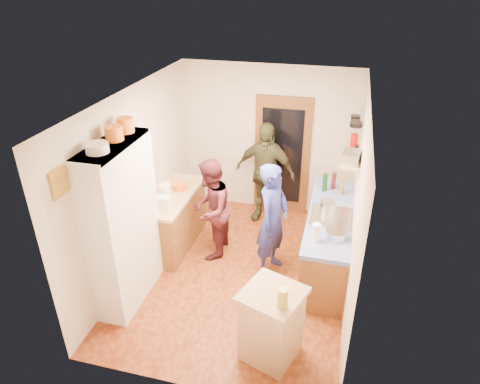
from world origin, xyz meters
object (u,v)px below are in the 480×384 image
at_px(person_hob, 274,221).
at_px(island_base, 271,326).
at_px(right_counter_base, 328,241).
at_px(person_left, 213,208).
at_px(hutch_body, 123,225).
at_px(person_back, 266,173).

bearing_deg(person_hob, island_base, -154.09).
height_order(right_counter_base, person_left, person_left).
height_order(hutch_body, person_back, hutch_body).
bearing_deg(person_left, right_counter_base, 91.66).
bearing_deg(hutch_body, island_base, -15.30).
bearing_deg(island_base, hutch_body, 164.70).
height_order(right_counter_base, person_back, person_back).
distance_m(hutch_body, person_back, 2.74).
xyz_separation_m(hutch_body, island_base, (2.01, -0.55, -0.67)).
relative_size(hutch_body, person_left, 1.40).
bearing_deg(person_left, island_base, 32.80).
bearing_deg(person_hob, person_back, 31.96).
bearing_deg(person_hob, hutch_body, 135.09).
distance_m(person_hob, person_back, 1.46).
xyz_separation_m(hutch_body, person_hob, (1.75, 0.97, -0.26)).
distance_m(person_hob, person_left, 0.98).
relative_size(person_hob, person_back, 0.95).
bearing_deg(island_base, person_back, 102.77).
bearing_deg(person_back, island_base, -68.64).
distance_m(hutch_body, island_base, 2.19).
height_order(island_base, person_left, person_left).
bearing_deg(right_counter_base, person_back, 137.02).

